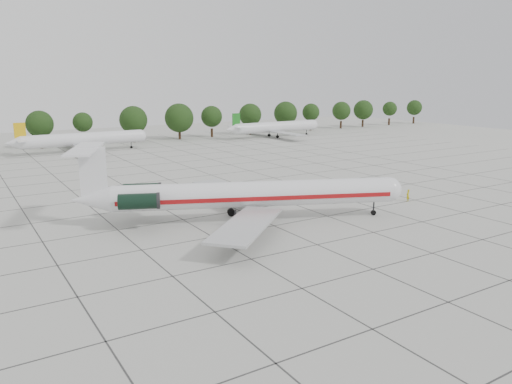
% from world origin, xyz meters
% --- Properties ---
extents(ground, '(260.00, 260.00, 0.00)m').
position_xyz_m(ground, '(0.00, 0.00, 0.00)').
color(ground, beige).
rests_on(ground, ground).
extents(apron_joints, '(170.00, 170.00, 0.02)m').
position_xyz_m(apron_joints, '(0.00, 15.00, 0.01)').
color(apron_joints, '#383838').
rests_on(apron_joints, ground).
extents(main_airliner, '(38.23, 28.79, 9.33)m').
position_xyz_m(main_airliner, '(-2.56, 3.99, 3.29)').
color(main_airliner, silver).
rests_on(main_airliner, ground).
extents(ground_crew, '(0.70, 0.56, 1.69)m').
position_xyz_m(ground_crew, '(22.55, 0.06, 0.84)').
color(ground_crew, '#BAA90A').
rests_on(ground_crew, ground).
extents(bg_airliner_c, '(28.24, 27.20, 7.40)m').
position_xyz_m(bg_airliner_c, '(-4.30, 73.66, 2.91)').
color(bg_airliner_c, silver).
rests_on(bg_airliner_c, ground).
extents(bg_airliner_d, '(28.24, 27.20, 7.40)m').
position_xyz_m(bg_airliner_d, '(50.86, 74.97, 2.91)').
color(bg_airliner_d, silver).
rests_on(bg_airliner_d, ground).
extents(tree_line, '(249.86, 8.44, 10.22)m').
position_xyz_m(tree_line, '(-11.68, 85.00, 5.98)').
color(tree_line, '#332114').
rests_on(tree_line, ground).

